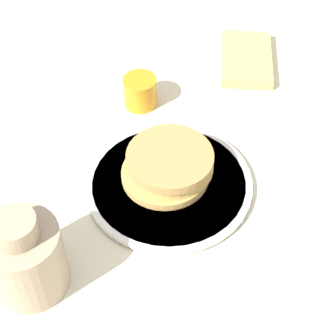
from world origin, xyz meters
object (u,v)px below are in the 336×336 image
Objects in this scene: pancake_stack at (167,166)px; cream_jug at (25,257)px; plate at (168,182)px; juice_glass at (140,92)px.

cream_jug is at bearing -35.54° from pancake_stack.
plate is 1.89× the size of cream_jug.
juice_glass is (-0.18, -0.09, -0.01)m from pancake_stack.
pancake_stack is at bearing 144.46° from cream_jug.
juice_glass is at bearing 170.37° from cream_jug.
juice_glass reaches higher than plate.
juice_glass is 0.43× the size of cream_jug.
pancake_stack is at bearing -151.19° from plate.
plate is at bearing 143.77° from cream_jug.
cream_jug is (0.21, -0.15, 0.05)m from plate.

